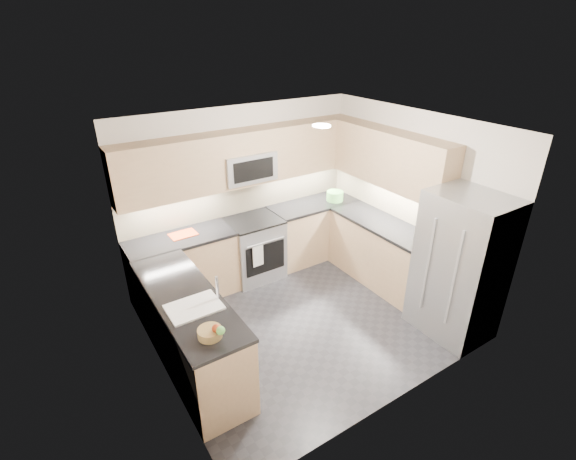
{
  "coord_description": "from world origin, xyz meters",
  "views": [
    {
      "loc": [
        -2.55,
        -3.57,
        3.47
      ],
      "look_at": [
        0.0,
        0.35,
        1.15
      ],
      "focal_mm": 26.0,
      "sensor_mm": 36.0,
      "label": 1
    }
  ],
  "objects_px": {
    "microwave": "(247,166)",
    "utensil_bowl": "(335,196)",
    "gas_range": "(254,249)",
    "cutting_board": "(183,234)",
    "refrigerator": "(460,267)",
    "fruit_basket": "(210,333)"
  },
  "relations": [
    {
      "from": "microwave",
      "to": "utensil_bowl",
      "type": "distance_m",
      "value": 1.61
    },
    {
      "from": "gas_range",
      "to": "cutting_board",
      "type": "relative_size",
      "value": 2.6
    },
    {
      "from": "refrigerator",
      "to": "cutting_board",
      "type": "height_order",
      "value": "refrigerator"
    },
    {
      "from": "gas_range",
      "to": "refrigerator",
      "type": "bearing_deg",
      "value": -59.12
    },
    {
      "from": "refrigerator",
      "to": "fruit_basket",
      "type": "relative_size",
      "value": 8.07
    },
    {
      "from": "refrigerator",
      "to": "cutting_board",
      "type": "bearing_deg",
      "value": 134.69
    },
    {
      "from": "fruit_basket",
      "to": "gas_range",
      "type": "bearing_deg",
      "value": 52.51
    },
    {
      "from": "gas_range",
      "to": "utensil_bowl",
      "type": "height_order",
      "value": "utensil_bowl"
    },
    {
      "from": "refrigerator",
      "to": "cutting_board",
      "type": "distance_m",
      "value": 3.52
    },
    {
      "from": "microwave",
      "to": "refrigerator",
      "type": "relative_size",
      "value": 0.42
    },
    {
      "from": "microwave",
      "to": "fruit_basket",
      "type": "distance_m",
      "value": 2.72
    },
    {
      "from": "microwave",
      "to": "fruit_basket",
      "type": "height_order",
      "value": "microwave"
    },
    {
      "from": "fruit_basket",
      "to": "refrigerator",
      "type": "bearing_deg",
      "value": -8.06
    },
    {
      "from": "refrigerator",
      "to": "gas_range",
      "type": "bearing_deg",
      "value": 120.88
    },
    {
      "from": "microwave",
      "to": "gas_range",
      "type": "bearing_deg",
      "value": -90.0
    },
    {
      "from": "utensil_bowl",
      "to": "cutting_board",
      "type": "relative_size",
      "value": 0.76
    },
    {
      "from": "microwave",
      "to": "refrigerator",
      "type": "height_order",
      "value": "microwave"
    },
    {
      "from": "utensil_bowl",
      "to": "gas_range",
      "type": "bearing_deg",
      "value": 176.81
    },
    {
      "from": "refrigerator",
      "to": "utensil_bowl",
      "type": "bearing_deg",
      "value": 90.31
    },
    {
      "from": "gas_range",
      "to": "cutting_board",
      "type": "distance_m",
      "value": 1.14
    },
    {
      "from": "microwave",
      "to": "refrigerator",
      "type": "xyz_separation_m",
      "value": [
        1.45,
        -2.55,
        -0.8
      ]
    },
    {
      "from": "refrigerator",
      "to": "fruit_basket",
      "type": "height_order",
      "value": "refrigerator"
    }
  ]
}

